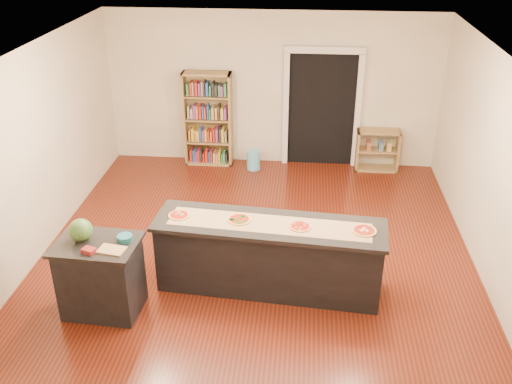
# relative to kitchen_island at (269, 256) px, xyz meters

# --- Properties ---
(room) EXTENTS (6.00, 7.00, 2.80)m
(room) POSITION_rel_kitchen_island_xyz_m (-0.23, 0.50, 0.93)
(room) COLOR #EDE3C7
(room) RESTS_ON ground
(doorway) EXTENTS (1.40, 0.09, 2.21)m
(doorway) POSITION_rel_kitchen_island_xyz_m (0.67, 3.97, 0.73)
(doorway) COLOR black
(doorway) RESTS_ON room
(kitchen_island) EXTENTS (2.84, 0.77, 0.94)m
(kitchen_island) POSITION_rel_kitchen_island_xyz_m (0.00, 0.00, 0.00)
(kitchen_island) COLOR black
(kitchen_island) RESTS_ON ground
(side_counter) EXTENTS (0.96, 0.70, 0.95)m
(side_counter) POSITION_rel_kitchen_island_xyz_m (-1.95, -0.64, 0.01)
(side_counter) COLOR black
(side_counter) RESTS_ON ground
(bookshelf) EXTENTS (0.87, 0.31, 1.75)m
(bookshelf) POSITION_rel_kitchen_island_xyz_m (-1.39, 3.80, 0.40)
(bookshelf) COLOR #A0834E
(bookshelf) RESTS_ON ground
(low_shelf) EXTENTS (0.77, 0.33, 0.77)m
(low_shelf) POSITION_rel_kitchen_island_xyz_m (1.72, 3.79, -0.09)
(low_shelf) COLOR #A0834E
(low_shelf) RESTS_ON ground
(waste_bin) EXTENTS (0.25, 0.25, 0.36)m
(waste_bin) POSITION_rel_kitchen_island_xyz_m (-0.54, 3.60, -0.29)
(waste_bin) COLOR #65BCE2
(waste_bin) RESTS_ON ground
(kraft_paper) EXTENTS (2.50, 0.65, 0.00)m
(kraft_paper) POSITION_rel_kitchen_island_xyz_m (-0.00, -0.02, 0.47)
(kraft_paper) COLOR #976F4D
(kraft_paper) RESTS_ON kitchen_island
(watermelon) EXTENTS (0.27, 0.27, 0.27)m
(watermelon) POSITION_rel_kitchen_island_xyz_m (-2.13, -0.59, 0.61)
(watermelon) COLOR #144214
(watermelon) RESTS_ON side_counter
(cutting_board) EXTENTS (0.33, 0.25, 0.02)m
(cutting_board) POSITION_rel_kitchen_island_xyz_m (-1.71, -0.78, 0.48)
(cutting_board) COLOR tan
(cutting_board) RESTS_ON side_counter
(package_red) EXTENTS (0.17, 0.15, 0.05)m
(package_red) POSITION_rel_kitchen_island_xyz_m (-1.95, -0.84, 0.50)
(package_red) COLOR maroon
(package_red) RESTS_ON side_counter
(package_teal) EXTENTS (0.18, 0.18, 0.07)m
(package_teal) POSITION_rel_kitchen_island_xyz_m (-1.63, -0.56, 0.51)
(package_teal) COLOR #195966
(package_teal) RESTS_ON side_counter
(pizza_a) EXTENTS (0.28, 0.28, 0.02)m
(pizza_a) POSITION_rel_kitchen_island_xyz_m (-1.13, 0.08, 0.48)
(pizza_a) COLOR #DDA755
(pizza_a) RESTS_ON kitchen_island
(pizza_b) EXTENTS (0.30, 0.30, 0.02)m
(pizza_b) POSITION_rel_kitchen_island_xyz_m (-0.38, 0.04, 0.48)
(pizza_b) COLOR #DDA755
(pizza_b) RESTS_ON kitchen_island
(pizza_c) EXTENTS (0.26, 0.26, 0.02)m
(pizza_c) POSITION_rel_kitchen_island_xyz_m (0.37, -0.06, 0.48)
(pizza_c) COLOR #DDA755
(pizza_c) RESTS_ON kitchen_island
(pizza_d) EXTENTS (0.29, 0.29, 0.02)m
(pizza_d) POSITION_rel_kitchen_island_xyz_m (1.13, -0.09, 0.48)
(pizza_d) COLOR #DDA755
(pizza_d) RESTS_ON kitchen_island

